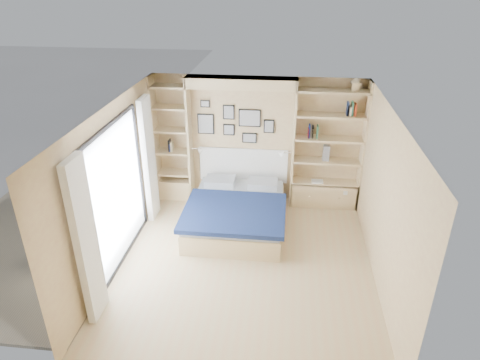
# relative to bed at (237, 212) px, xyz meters

# --- Properties ---
(ground) EXTENTS (4.50, 4.50, 0.00)m
(ground) POSITION_rel_bed_xyz_m (0.27, -1.12, -0.28)
(ground) COLOR tan
(ground) RESTS_ON ground
(room_shell) EXTENTS (4.50, 4.50, 4.50)m
(room_shell) POSITION_rel_bed_xyz_m (-0.12, 0.40, 0.80)
(room_shell) COLOR tan
(room_shell) RESTS_ON ground
(bed) EXTENTS (1.75, 2.21, 1.07)m
(bed) POSITION_rel_bed_xyz_m (0.00, 0.00, 0.00)
(bed) COLOR beige
(bed) RESTS_ON ground
(photo_gallery) EXTENTS (1.48, 0.02, 0.82)m
(photo_gallery) POSITION_rel_bed_xyz_m (-0.19, 1.10, 1.33)
(photo_gallery) COLOR black
(photo_gallery) RESTS_ON ground
(reading_lamps) EXTENTS (1.92, 0.12, 0.15)m
(reading_lamps) POSITION_rel_bed_xyz_m (-0.03, 0.88, 0.82)
(reading_lamps) COLOR silver
(reading_lamps) RESTS_ON ground
(shelf_decor) EXTENTS (3.53, 0.23, 2.03)m
(shelf_decor) POSITION_rel_bed_xyz_m (1.36, 0.95, 1.41)
(shelf_decor) COLOR #A51E1E
(shelf_decor) RESTS_ON ground
(deck) EXTENTS (3.20, 4.00, 0.05)m
(deck) POSITION_rel_bed_xyz_m (-3.33, -1.12, -0.28)
(deck) COLOR #706553
(deck) RESTS_ON ground
(deck_chair) EXTENTS (0.50, 0.77, 0.74)m
(deck_chair) POSITION_rel_bed_xyz_m (-2.84, -1.22, 0.08)
(deck_chair) COLOR tan
(deck_chair) RESTS_ON ground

